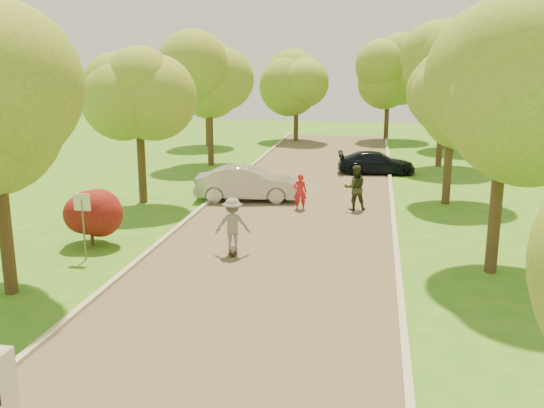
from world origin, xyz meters
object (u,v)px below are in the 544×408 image
Objects in this scene: silver_sedan at (247,183)px; skateboarder at (233,224)px; dark_sedan at (376,163)px; person_olive at (355,188)px; longboard at (233,251)px; person_striped at (300,192)px; street_sign at (83,212)px.

silver_sedan is 2.65× the size of skateboarder.
person_olive reaches higher than dark_sedan.
dark_sedan is 16.15m from longboard.
street_sign is at bearing 49.38° from person_striped.
skateboarder reaches higher than person_striped.
street_sign is 1.12× the size of person_olive.
skateboarder is at bearing 47.35° from person_olive.
street_sign reaches higher than person_striped.
dark_sedan is 2.77× the size of person_striped.
person_striped is at bearing -113.71° from longboard.
dark_sedan is at bearing 61.65° from street_sign.
dark_sedan is at bearing -117.81° from longboard.
longboard is 0.53× the size of skateboarder.
person_striped is (-3.16, -9.03, 0.15)m from dark_sedan.
street_sign is 4.95m from longboard.
dark_sedan is 2.41× the size of skateboarder.
silver_sedan reaches higher than dark_sedan.
person_olive is (3.73, 6.72, 0.87)m from longboard.
dark_sedan is at bearing -109.21° from person_olive.
person_olive is at bearing -109.17° from silver_sedan.
longboard is at bearing -87.29° from skateboarder.
skateboarder is 6.60m from person_striped.
silver_sedan is 5.01m from person_olive.
dark_sedan is 4.54× the size of longboard.
person_olive is at bearing 169.15° from dark_sedan.
person_striped is (2.59, -1.34, -0.00)m from silver_sedan.
longboard is at bearing 74.15° from person_striped.
silver_sedan is 2.43× the size of person_olive.
person_striped is at bearing -113.71° from skateboarder.
longboard is (-4.58, -15.48, -0.52)m from dark_sedan.
person_olive reaches higher than longboard.
skateboarder is at bearing -178.38° from silver_sedan.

